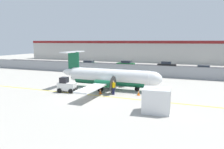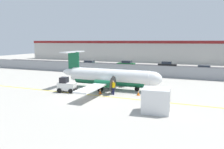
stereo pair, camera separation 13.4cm
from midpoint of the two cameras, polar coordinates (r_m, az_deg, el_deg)
The scene contains 15 objects.
ground_plane at distance 26.00m, azimuth -4.41°, elevation -5.47°, with size 140.00×140.00×0.01m.
perimeter_fence at distance 40.55m, azimuth 5.46°, elevation 1.24°, with size 98.00×0.10×2.10m.
parking_lot_strip at distance 51.75m, azimuth 8.96°, elevation 1.60°, with size 98.00×17.00×0.12m.
background_building at distance 69.61m, azimuth 12.36°, elevation 5.95°, with size 91.00×8.10×6.50m.
commuter_airplane at distance 29.14m, azimuth -0.38°, elevation -0.69°, with size 14.36×16.01×4.92m.
baggage_tug at distance 28.07m, azimuth -11.95°, elevation -2.80°, with size 2.47×1.67×1.88m.
ground_crew_worker at distance 26.13m, azimuth 0.15°, elevation -3.23°, with size 0.55×0.40×1.70m.
cargo_container at distance 20.07m, azimuth 11.33°, elevation -6.66°, with size 2.57×2.21×2.20m.
traffic_cone_near_left at distance 26.71m, azimuth -3.22°, elevation -4.39°, with size 0.36×0.36×0.64m.
traffic_cone_near_right at distance 28.98m, azimuth 12.79°, elevation -3.56°, with size 0.36×0.36×0.64m.
traffic_cone_far_left at distance 26.08m, azimuth 6.80°, elevation -4.76°, with size 0.36×0.36×0.64m.
parked_car_0 at distance 53.57m, azimuth -6.25°, elevation 2.79°, with size 4.22×2.03×1.58m.
parked_car_1 at distance 53.18m, azimuth 3.58°, elevation 2.79°, with size 4.22×2.04×1.58m.
parked_car_2 at distance 52.36m, azimuth 14.03°, elevation 2.45°, with size 4.26×2.12×1.58m.
parked_car_3 at distance 46.48m, azimuth 22.89°, elevation 1.26°, with size 4.37×2.39×1.58m.
Camera 1 is at (10.97, -20.70, 6.36)m, focal length 35.00 mm.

